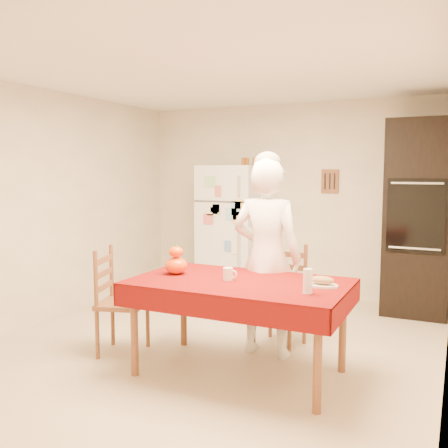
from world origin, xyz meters
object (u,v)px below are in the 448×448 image
Objects in this scene: refrigerator at (232,230)px; seated_woman at (267,258)px; dining_table at (240,289)px; chair_left at (116,297)px; chair_far at (283,291)px; coffee_mug at (228,274)px; wine_glass at (308,281)px; bread_plate at (322,285)px; oven_cabinet at (418,218)px; pumpkin_lower at (176,266)px.

refrigerator is 0.98× the size of seated_woman.
chair_left is at bearing -178.22° from dining_table.
coffee_mug is (-0.18, -0.84, 0.30)m from chair_far.
dining_table is 9.66× the size of wine_glass.
seated_woman reaches higher than refrigerator.
chair_far is at bearing 117.55° from wine_glass.
wine_glass reaches higher than bread_plate.
refrigerator is 1.79× the size of chair_far.
seated_woman is (-0.05, -0.31, 0.36)m from chair_far.
seated_woman is at bearing 85.81° from dining_table.
seated_woman is at bearing 144.44° from bread_plate.
chair_left is 1.83m from wine_glass.
oven_cabinet reaches higher than pumpkin_lower.
oven_cabinet is 11.56× the size of pumpkin_lower.
coffee_mug is at bearing -95.27° from chair_far.
dining_table is at bearing 86.14° from seated_woman.
wine_glass is at bearing -8.69° from pumpkin_lower.
dining_table is 0.85m from chair_far.
chair_left is 3.96× the size of bread_plate.
wine_glass is 0.26m from bread_plate.
chair_left is 1.86m from bread_plate.
bread_plate is at bearing 6.69° from dining_table.
refrigerator is 17.00× the size of coffee_mug.
chair_left reaches higher than bread_plate.
chair_far and chair_left have the same top height.
dining_table is 0.64m from wine_glass.
wine_glass is at bearing -15.90° from dining_table.
pumpkin_lower is at bearing 171.31° from wine_glass.
refrigerator is at bearing -178.82° from oven_cabinet.
oven_cabinet is at bearing -119.32° from seated_woman.
bread_plate is (0.74, 0.10, -0.04)m from coffee_mug.
oven_cabinet is 9.17× the size of bread_plate.
pumpkin_lower is (-0.59, 0.01, 0.14)m from dining_table.
seated_woman is (1.23, 0.55, 0.36)m from chair_left.
refrigerator is 1.79× the size of chair_left.
refrigerator reaches higher than chair_far.
wine_glass is at bearing 129.99° from seated_woman.
seated_woman is at bearing -82.63° from chair_left.
coffee_mug is (-0.09, -0.02, 0.12)m from dining_table.
pumpkin_lower is (-0.67, -0.81, 0.33)m from chair_far.
wine_glass is at bearing -110.91° from chair_left.
refrigerator is at bearing 113.77° from coffee_mug.
dining_table is at bearing -89.33° from chair_far.
chair_left is 1.14m from coffee_mug.
wine_glass is at bearing -55.99° from chair_far.
chair_far is 3.96× the size of bread_plate.
refrigerator reaches higher than wine_glass.
oven_cabinet is at bearing -59.88° from chair_left.
wine_glass is at bearing -12.24° from coffee_mug.
pumpkin_lower reaches higher than bread_plate.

